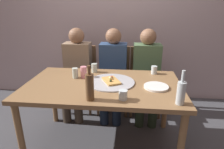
# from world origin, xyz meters

# --- Properties ---
(ground_plane) EXTENTS (8.00, 8.00, 0.00)m
(ground_plane) POSITION_xyz_m (0.00, 0.00, 0.00)
(ground_plane) COLOR #424247
(back_wall) EXTENTS (6.00, 0.10, 2.60)m
(back_wall) POSITION_xyz_m (0.00, 1.31, 1.30)
(back_wall) COLOR #B29EA3
(back_wall) RESTS_ON ground_plane
(dining_table) EXTENTS (1.52, 0.90, 0.72)m
(dining_table) POSITION_xyz_m (0.00, 0.00, 0.65)
(dining_table) COLOR olive
(dining_table) RESTS_ON ground_plane
(pizza_tray) EXTENTS (0.47, 0.47, 0.01)m
(pizza_tray) POSITION_xyz_m (0.08, 0.03, 0.73)
(pizza_tray) COLOR #ADADB2
(pizza_tray) RESTS_ON dining_table
(pizza_slice_last) EXTENTS (0.21, 0.25, 0.05)m
(pizza_slice_last) POSITION_xyz_m (0.08, 0.03, 0.75)
(pizza_slice_last) COLOR tan
(pizza_slice_last) RESTS_ON pizza_tray
(wine_bottle) EXTENTS (0.07, 0.07, 0.29)m
(wine_bottle) POSITION_xyz_m (-0.05, -0.35, 0.84)
(wine_bottle) COLOR brown
(wine_bottle) RESTS_ON dining_table
(beer_bottle) EXTENTS (0.07, 0.07, 0.28)m
(beer_bottle) POSITION_xyz_m (0.65, -0.35, 0.82)
(beer_bottle) COLOR #B2BCC1
(beer_bottle) RESTS_ON dining_table
(tumbler_near) EXTENTS (0.07, 0.07, 0.09)m
(tumbler_near) POSITION_xyz_m (0.53, 0.34, 0.77)
(tumbler_near) COLOR silver
(tumbler_near) RESTS_ON dining_table
(tumbler_far) EXTENTS (0.07, 0.07, 0.10)m
(tumbler_far) POSITION_xyz_m (-0.15, 0.33, 0.77)
(tumbler_far) COLOR #B7C6BC
(tumbler_far) RESTS_ON dining_table
(wine_glass) EXTENTS (0.07, 0.07, 0.08)m
(wine_glass) POSITION_xyz_m (0.21, -0.32, 0.76)
(wine_glass) COLOR silver
(wine_glass) RESTS_ON dining_table
(short_glass) EXTENTS (0.06, 0.06, 0.11)m
(short_glass) POSITION_xyz_m (-0.31, 0.13, 0.78)
(short_glass) COLOR #B7C6BC
(short_glass) RESTS_ON dining_table
(soda_can) EXTENTS (0.07, 0.07, 0.12)m
(soda_can) POSITION_xyz_m (-0.23, 0.14, 0.78)
(soda_can) COLOR pink
(soda_can) RESTS_ON dining_table
(plate_stack) EXTENTS (0.23, 0.23, 0.02)m
(plate_stack) POSITION_xyz_m (0.51, -0.05, 0.73)
(plate_stack) COLOR white
(plate_stack) RESTS_ON dining_table
(chair_left) EXTENTS (0.44, 0.44, 0.90)m
(chair_left) POSITION_xyz_m (-0.47, 0.85, 0.51)
(chair_left) COLOR brown
(chair_left) RESTS_ON ground_plane
(chair_middle) EXTENTS (0.44, 0.44, 0.90)m
(chair_middle) POSITION_xyz_m (0.03, 0.85, 0.51)
(chair_middle) COLOR brown
(chair_middle) RESTS_ON ground_plane
(chair_right) EXTENTS (0.44, 0.44, 0.90)m
(chair_right) POSITION_xyz_m (0.48, 0.85, 0.51)
(chair_right) COLOR brown
(chair_right) RESTS_ON ground_plane
(guest_in_sweater) EXTENTS (0.36, 0.56, 1.17)m
(guest_in_sweater) POSITION_xyz_m (-0.47, 0.70, 0.64)
(guest_in_sweater) COLOR #937A60
(guest_in_sweater) RESTS_ON ground_plane
(guest_in_beanie) EXTENTS (0.36, 0.56, 1.17)m
(guest_in_beanie) POSITION_xyz_m (0.03, 0.70, 0.64)
(guest_in_beanie) COLOR navy
(guest_in_beanie) RESTS_ON ground_plane
(guest_by_wall) EXTENTS (0.36, 0.56, 1.17)m
(guest_by_wall) POSITION_xyz_m (0.48, 0.70, 0.64)
(guest_by_wall) COLOR #4C6B47
(guest_by_wall) RESTS_ON ground_plane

